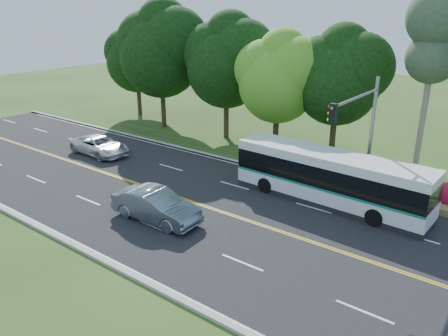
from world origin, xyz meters
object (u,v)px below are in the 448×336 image
Objects in this scene: transit_bus at (329,179)px; suv at (99,145)px; sedan at (156,206)px; traffic_signal at (361,125)px.

suv is at bearing -169.79° from transit_bus.
suv is (-17.65, -2.34, -0.76)m from transit_bus.
transit_bus is 9.83m from sedan.
traffic_signal is at bearing -45.01° from sedan.
sedan is at bearing -132.06° from traffic_signal.
transit_bus is at bearing -150.04° from traffic_signal.
suv is at bearing -170.84° from traffic_signal.
suv is (-11.40, 5.22, -0.12)m from sedan.
transit_bus reaches higher than sedan.
sedan is (-7.46, -8.27, -3.82)m from traffic_signal.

